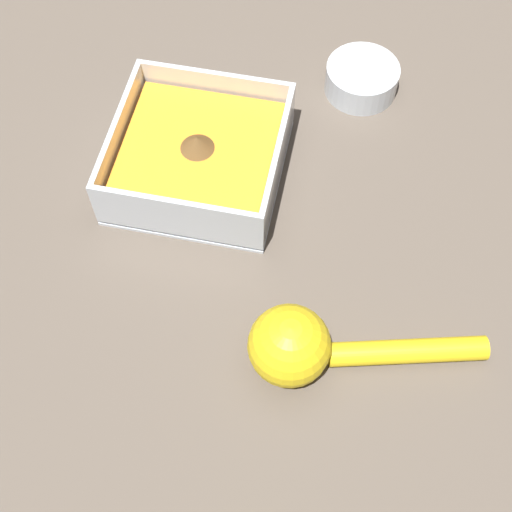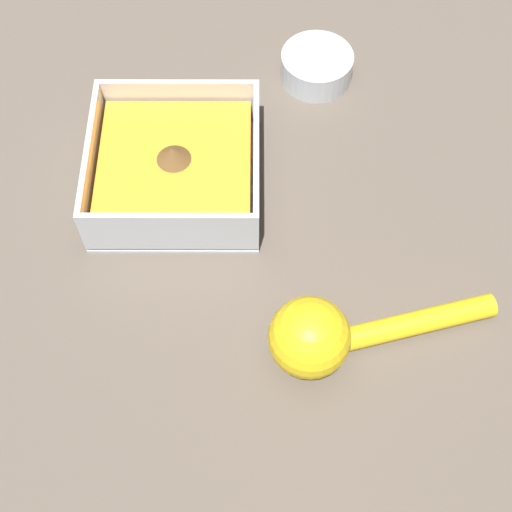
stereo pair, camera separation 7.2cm
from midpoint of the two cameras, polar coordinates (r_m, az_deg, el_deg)
The scene contains 4 objects.
ground_plane at distance 0.84m, azimuth -6.29°, elevation 7.08°, with size 4.00×4.00×0.00m, color brown.
square_dish at distance 0.80m, azimuth -9.01°, elevation 6.61°, with size 0.18×0.18×0.07m.
spice_bowl at distance 0.91m, azimuth 2.53°, elevation 14.69°, with size 0.09×0.09×0.04m.
lemon_squeezer at distance 0.68m, azimuth 2.71°, elevation -6.61°, with size 0.10×0.23×0.08m.
Camera 2 is at (-0.50, -0.06, 0.66)m, focal length 50.00 mm.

